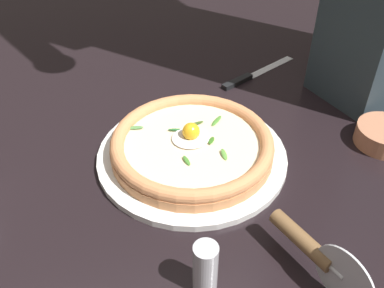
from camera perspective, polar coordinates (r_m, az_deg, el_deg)
name	(u,v)px	position (r m, az deg, el deg)	size (l,w,h in m)	color
ground_plane	(205,148)	(0.80, 1.68, -0.53)	(2.40, 2.40, 0.03)	black
pizza_plate	(192,155)	(0.75, 0.00, -1.53)	(0.33, 0.33, 0.01)	white
pizza	(192,145)	(0.74, 0.00, -0.10)	(0.28, 0.28, 0.05)	tan
side_bowl	(384,135)	(0.85, 24.15, 1.04)	(0.10, 0.10, 0.03)	#B67655
pizza_cutter	(315,252)	(0.59, 15.97, -13.55)	(0.07, 0.16, 0.09)	silver
table_knife	(249,76)	(0.98, 7.53, 8.87)	(0.20, 0.12, 0.01)	silver
pepper_shaker	(205,268)	(0.56, 1.78, -16.12)	(0.03, 0.03, 0.08)	silver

